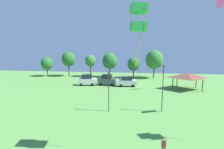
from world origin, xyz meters
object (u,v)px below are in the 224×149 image
(light_post_0, at_px, (109,89))
(treeline_tree_1, at_px, (68,59))
(park_pavilion, at_px, (187,76))
(person_standing_mid_field, at_px, (164,146))
(parked_car_leftmost, at_px, (87,80))
(treeline_tree_4, at_px, (134,64))
(parked_car_third_from_left, at_px, (127,81))
(treeline_tree_2, at_px, (90,61))
(treeline_tree_0, at_px, (47,63))
(parked_car_second_from_left, at_px, (107,80))
(light_post_1, at_px, (163,86))
(treeline_tree_3, at_px, (110,61))
(kite_flying_3, at_px, (139,18))
(kite_flying_0, at_px, (221,1))
(treeline_tree_5, at_px, (154,60))

(light_post_0, xyz_separation_m, treeline_tree_1, (-16.28, 27.57, 1.95))
(park_pavilion, bearing_deg, person_standing_mid_field, -110.38)
(parked_car_leftmost, xyz_separation_m, treeline_tree_4, (11.18, 10.66, 2.86))
(parked_car_third_from_left, bearing_deg, treeline_tree_2, 130.02)
(treeline_tree_4, bearing_deg, park_pavilion, -46.06)
(parked_car_leftmost, bearing_deg, treeline_tree_0, 139.09)
(parked_car_second_from_left, bearing_deg, parked_car_third_from_left, -2.74)
(person_standing_mid_field, bearing_deg, treeline_tree_0, 130.62)
(light_post_1, distance_m, treeline_tree_4, 26.35)
(parked_car_leftmost, relative_size, treeline_tree_2, 0.68)
(parked_car_second_from_left, bearing_deg, treeline_tree_2, 125.75)
(light_post_1, distance_m, treeline_tree_3, 28.49)
(park_pavilion, xyz_separation_m, treeline_tree_1, (-31.61, 12.87, 2.25))
(kite_flying_3, distance_m, parked_car_second_from_left, 29.24)
(parked_car_second_from_left, distance_m, treeline_tree_1, 17.93)
(light_post_0, bearing_deg, parked_car_third_from_left, 82.45)
(parked_car_leftmost, distance_m, light_post_1, 21.80)
(kite_flying_0, bearing_deg, light_post_1, -135.02)
(treeline_tree_1, distance_m, treeline_tree_3, 12.96)
(parked_car_leftmost, bearing_deg, person_standing_mid_field, -68.76)
(parked_car_second_from_left, relative_size, treeline_tree_3, 0.60)
(kite_flying_0, distance_m, treeline_tree_3, 30.14)
(light_post_1, distance_m, treeline_tree_2, 31.82)
(treeline_tree_5, bearing_deg, light_post_1, -94.08)
(treeline_tree_5, bearing_deg, parked_car_third_from_left, -124.00)
(parked_car_leftmost, distance_m, parked_car_second_from_left, 4.83)
(kite_flying_3, bearing_deg, treeline_tree_0, 126.16)
(kite_flying_0, bearing_deg, parked_car_second_from_left, 170.62)
(kite_flying_3, xyz_separation_m, treeline_tree_3, (-7.11, 36.84, -6.87))
(person_standing_mid_field, bearing_deg, kite_flying_0, 60.84)
(person_standing_mid_field, xyz_separation_m, parked_car_third_from_left, (-4.11, 25.83, 0.27))
(park_pavilion, distance_m, light_post_1, 15.91)
(light_post_0, bearing_deg, treeline_tree_3, 97.07)
(kite_flying_0, bearing_deg, treeline_tree_4, 139.44)
(treeline_tree_1, height_order, treeline_tree_2, treeline_tree_1)
(parked_car_leftmost, height_order, treeline_tree_1, treeline_tree_1)
(kite_flying_0, height_order, parked_car_second_from_left, kite_flying_0)
(treeline_tree_0, height_order, treeline_tree_3, treeline_tree_3)
(parked_car_second_from_left, xyz_separation_m, treeline_tree_3, (-0.66, 10.33, 3.64))
(kite_flying_3, xyz_separation_m, treeline_tree_2, (-13.14, 37.42, -6.91))
(kite_flying_3, height_order, treeline_tree_1, kite_flying_3)
(parked_car_second_from_left, bearing_deg, treeline_tree_0, 157.89)
(person_standing_mid_field, distance_m, treeline_tree_1, 43.85)
(treeline_tree_1, xyz_separation_m, treeline_tree_4, (19.98, -0.80, -1.20))
(parked_car_leftmost, xyz_separation_m, treeline_tree_1, (-8.80, 11.46, 4.06))
(light_post_1, relative_size, treeline_tree_4, 1.12)
(kite_flying_0, xyz_separation_m, parked_car_second_from_left, (-22.60, 3.73, -16.68))
(light_post_1, relative_size, treeline_tree_0, 1.15)
(treeline_tree_1, relative_size, treeline_tree_3, 1.04)
(light_post_0, bearing_deg, treeline_tree_0, 130.72)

